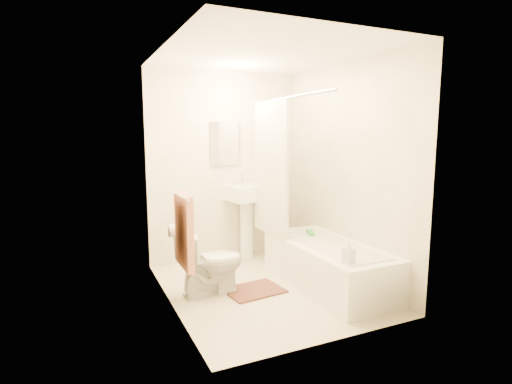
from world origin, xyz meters
name	(u,v)px	position (x,y,z in m)	size (l,w,h in m)	color
floor	(266,288)	(0.00, 0.00, 0.00)	(2.40, 2.40, 0.00)	beige
ceiling	(267,53)	(0.00, 0.00, 2.40)	(2.40, 2.40, 0.00)	white
wall_back	(225,167)	(0.00, 1.20, 1.20)	(2.00, 0.02, 2.40)	beige
wall_left	(168,181)	(-1.00, 0.00, 1.20)	(0.02, 2.40, 2.40)	beige
wall_right	(346,172)	(1.00, 0.00, 1.20)	(0.02, 2.40, 2.40)	beige
mirror	(226,144)	(0.00, 1.18, 1.50)	(0.40, 0.03, 0.55)	white
curtain_rod	(288,97)	(0.30, 0.10, 2.00)	(0.03, 0.03, 1.70)	silver
shower_curtain	(270,169)	(0.30, 0.50, 1.22)	(0.04, 0.80, 1.55)	silver
towel_bar	(180,195)	(-0.96, -0.25, 1.10)	(0.02, 0.02, 0.60)	silver
towel	(184,231)	(-0.93, -0.25, 0.78)	(0.06, 0.45, 0.66)	#CC7266
toilet_paper	(174,230)	(-0.93, 0.12, 0.70)	(0.12, 0.12, 0.11)	white
toilet	(211,262)	(-0.57, 0.11, 0.33)	(0.38, 0.67, 0.66)	white
sink	(248,218)	(0.25, 1.06, 0.53)	(0.54, 0.43, 1.05)	white
bathtub	(328,265)	(0.64, -0.20, 0.23)	(0.71, 1.63, 0.46)	white
bath_mat	(254,290)	(-0.15, -0.02, 0.01)	(0.58, 0.43, 0.02)	#50241F
soap_bottle	(349,253)	(0.43, -0.82, 0.56)	(0.09, 0.09, 0.20)	silver
scrub_brush	(310,233)	(0.68, 0.22, 0.48)	(0.06, 0.21, 0.04)	green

